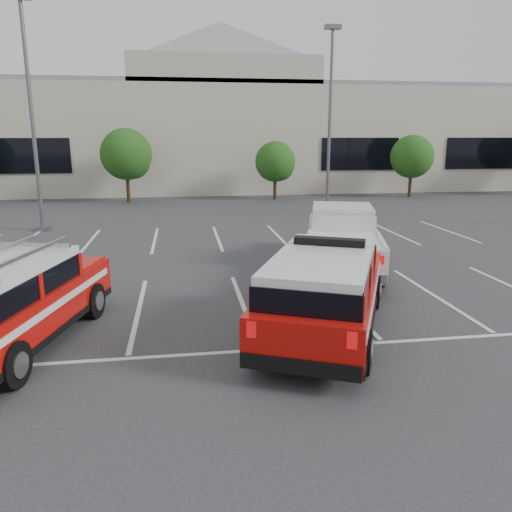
# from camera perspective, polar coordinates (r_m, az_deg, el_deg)

# --- Properties ---
(ground) EXTENTS (120.00, 120.00, 0.00)m
(ground) POSITION_cam_1_polar(r_m,az_deg,el_deg) (13.22, -1.48, -5.69)
(ground) COLOR #2E2E31
(ground) RESTS_ON ground
(stall_markings) EXTENTS (23.00, 15.00, 0.01)m
(stall_markings) POSITION_cam_1_polar(r_m,az_deg,el_deg) (17.50, -3.31, -0.84)
(stall_markings) COLOR silver
(stall_markings) RESTS_ON ground
(convention_building) EXTENTS (60.00, 16.99, 13.20)m
(convention_building) POSITION_cam_1_polar(r_m,az_deg,el_deg) (44.28, -6.57, 13.99)
(convention_building) COLOR #BAB19D
(convention_building) RESTS_ON ground
(tree_mid_left) EXTENTS (3.37, 3.37, 4.85)m
(tree_mid_left) POSITION_cam_1_polar(r_m,az_deg,el_deg) (34.62, -14.46, 11.00)
(tree_mid_left) COLOR #3F2B19
(tree_mid_left) RESTS_ON ground
(tree_mid_right) EXTENTS (2.77, 2.77, 3.99)m
(tree_mid_right) POSITION_cam_1_polar(r_m,az_deg,el_deg) (35.10, 2.33, 10.56)
(tree_mid_right) COLOR #3F2B19
(tree_mid_right) RESTS_ON ground
(tree_right) EXTENTS (3.07, 3.07, 4.42)m
(tree_right) POSITION_cam_1_polar(r_m,az_deg,el_deg) (38.26, 17.48, 10.62)
(tree_right) COLOR #3F2B19
(tree_right) RESTS_ON ground
(light_pole_left) EXTENTS (0.90, 0.60, 10.24)m
(light_pole_left) POSITION_cam_1_polar(r_m,az_deg,el_deg) (25.24, -24.24, 14.32)
(light_pole_left) COLOR #59595E
(light_pole_left) RESTS_ON ground
(light_pole_mid) EXTENTS (0.90, 0.60, 10.24)m
(light_pole_mid) POSITION_cam_1_polar(r_m,az_deg,el_deg) (29.64, 8.43, 15.06)
(light_pole_mid) COLOR #59595E
(light_pole_mid) RESTS_ON ground
(fire_chief_suv) EXTENTS (4.44, 6.32, 2.10)m
(fire_chief_suv) POSITION_cam_1_polar(r_m,az_deg,el_deg) (11.31, 7.84, -4.60)
(fire_chief_suv) COLOR #B20D08
(fire_chief_suv) RESTS_ON ground
(white_pickup) EXTENTS (3.99, 6.95, 2.02)m
(white_pickup) POSITION_cam_1_polar(r_m,az_deg,el_deg) (17.15, 9.78, 1.42)
(white_pickup) COLOR silver
(white_pickup) RESTS_ON ground
(ladder_suv) EXTENTS (3.39, 5.85, 2.17)m
(ladder_suv) POSITION_cam_1_polar(r_m,az_deg,el_deg) (11.63, -26.44, -5.39)
(ladder_suv) COLOR #B20D08
(ladder_suv) RESTS_ON ground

